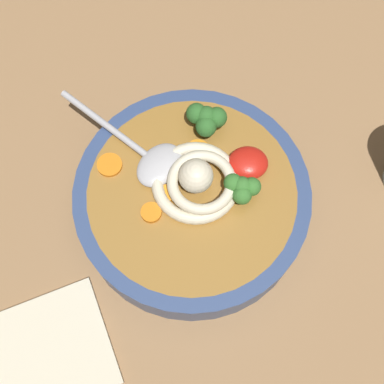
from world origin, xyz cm
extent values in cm
cube|color=#936D47|center=(0.00, 0.00, 1.44)|extent=(107.25, 107.25, 2.89)
cylinder|color=#334775|center=(1.29, 1.13, 5.63)|extent=(26.83, 26.83, 5.49)
cylinder|color=olive|center=(1.29, 1.13, 5.85)|extent=(23.61, 23.61, 5.05)
torus|color=beige|center=(1.69, 2.03, 9.06)|extent=(9.90, 9.90, 1.37)
torus|color=beige|center=(2.33, 1.61, 10.16)|extent=(10.61, 10.61, 1.23)
sphere|color=beige|center=(1.69, 2.03, 10.84)|extent=(3.84, 3.84, 3.84)
ellipsoid|color=#B7B7BC|center=(-2.39, 4.05, 9.18)|extent=(7.18, 7.43, 1.60)
cylinder|color=#B7B7BC|center=(-8.26, 8.72, 9.18)|extent=(12.24, 9.96, 0.80)
ellipsoid|color=red|center=(7.55, 4.29, 9.40)|extent=(4.53, 4.08, 2.04)
cylinder|color=#7A9E60|center=(6.68, 1.01, 8.95)|extent=(1.07, 1.07, 1.14)
sphere|color=#38752D|center=(6.68, 1.01, 10.57)|extent=(2.09, 2.09, 2.09)
sphere|color=#38752D|center=(7.73, 1.01, 10.38)|extent=(2.09, 2.09, 2.09)
sphere|color=#38752D|center=(5.73, 1.39, 10.48)|extent=(2.09, 2.09, 2.09)
sphere|color=#38752D|center=(6.68, -0.03, 10.42)|extent=(2.09, 2.09, 2.09)
cylinder|color=#7A9E60|center=(2.83, 9.35, 9.04)|extent=(1.22, 1.22, 1.31)
sphere|color=#2D6628|center=(2.83, 9.35, 10.90)|extent=(2.40, 2.40, 2.40)
sphere|color=#2D6628|center=(4.03, 9.35, 10.68)|extent=(2.40, 2.40, 2.40)
sphere|color=#2D6628|center=(1.73, 9.79, 10.79)|extent=(2.40, 2.40, 2.40)
sphere|color=#2D6628|center=(2.83, 8.15, 10.72)|extent=(2.40, 2.40, 2.40)
cylinder|color=orange|center=(-3.16, -1.44, 8.68)|extent=(2.30, 2.30, 0.60)
cylinder|color=orange|center=(-8.10, 4.30, 8.59)|extent=(2.88, 2.88, 0.43)
cylinder|color=orange|center=(1.93, 6.09, 8.65)|extent=(2.78, 2.78, 0.54)
cylinder|color=orange|center=(-1.55, 0.76, 8.69)|extent=(2.06, 2.06, 0.62)
cube|color=beige|center=(-15.40, -16.18, 3.29)|extent=(19.16, 17.22, 0.80)
camera|label=1|loc=(1.44, -20.31, 62.39)|focal=48.72mm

